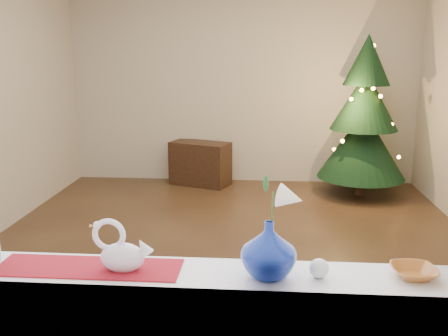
% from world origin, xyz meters
% --- Properties ---
extents(ground, '(5.00, 5.00, 0.00)m').
position_xyz_m(ground, '(0.00, 0.00, 0.00)').
color(ground, '#372116').
rests_on(ground, ground).
extents(wall_back, '(4.50, 0.10, 2.70)m').
position_xyz_m(wall_back, '(0.00, 2.50, 1.35)').
color(wall_back, beige).
rests_on(wall_back, ground).
extents(wall_front, '(4.50, 0.10, 2.70)m').
position_xyz_m(wall_front, '(0.00, -2.50, 1.35)').
color(wall_front, beige).
rests_on(wall_front, ground).
extents(windowsill, '(2.20, 0.26, 0.04)m').
position_xyz_m(windowsill, '(0.00, -2.37, 0.90)').
color(windowsill, white).
rests_on(windowsill, window_apron).
extents(window_frame, '(2.22, 0.06, 1.60)m').
position_xyz_m(window_frame, '(0.00, -2.47, 1.70)').
color(window_frame, white).
rests_on(window_frame, windowsill).
extents(runner, '(0.70, 0.20, 0.01)m').
position_xyz_m(runner, '(-0.38, -2.37, 0.92)').
color(runner, maroon).
rests_on(runner, windowsill).
extents(swan, '(0.25, 0.18, 0.19)m').
position_xyz_m(swan, '(-0.24, -2.38, 1.02)').
color(swan, silver).
rests_on(swan, windowsill).
extents(blue_vase, '(0.28, 0.28, 0.24)m').
position_xyz_m(blue_vase, '(0.30, -2.39, 1.04)').
color(blue_vase, navy).
rests_on(blue_vase, windowsill).
extents(lily, '(0.13, 0.08, 0.18)m').
position_xyz_m(lily, '(0.30, -2.39, 1.25)').
color(lily, white).
rests_on(lily, blue_vase).
extents(paperweight, '(0.08, 0.08, 0.07)m').
position_xyz_m(paperweight, '(0.48, -2.38, 0.96)').
color(paperweight, silver).
rests_on(paperweight, windowsill).
extents(amber_dish, '(0.15, 0.15, 0.03)m').
position_xyz_m(amber_dish, '(0.82, -2.36, 0.94)').
color(amber_dish, '#A35D23').
rests_on(amber_dish, windowsill).
extents(xmas_tree, '(1.08, 1.08, 1.91)m').
position_xyz_m(xmas_tree, '(1.47, 1.92, 0.96)').
color(xmas_tree, black).
rests_on(xmas_tree, ground).
extents(side_table, '(0.84, 0.62, 0.56)m').
position_xyz_m(side_table, '(-0.54, 2.24, 0.28)').
color(side_table, black).
rests_on(side_table, ground).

